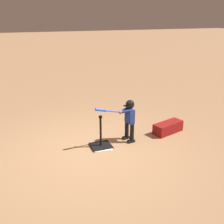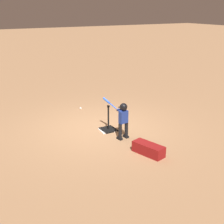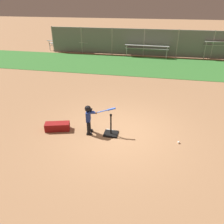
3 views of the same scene
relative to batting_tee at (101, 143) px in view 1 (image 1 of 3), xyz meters
name	(u,v)px [view 1 (image 1 of 3)]	position (x,y,z in m)	size (l,w,h in m)	color
ground_plane	(91,152)	(0.29, 0.14, -0.10)	(90.00, 90.00, 0.00)	#99704C
home_plate	(102,147)	(-0.01, 0.04, -0.09)	(0.44, 0.44, 0.02)	white
batting_tee	(101,143)	(0.00, 0.00, 0.00)	(0.48, 0.43, 0.78)	black
batter_child	(128,116)	(-0.72, -0.05, 0.56)	(1.02, 0.34, 1.04)	black
equipment_bag	(168,128)	(-1.90, -0.10, 0.04)	(0.84, 0.32, 0.28)	maroon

